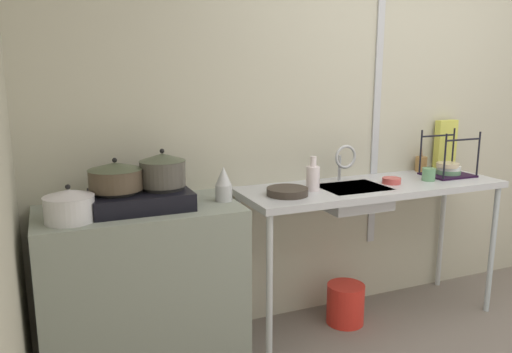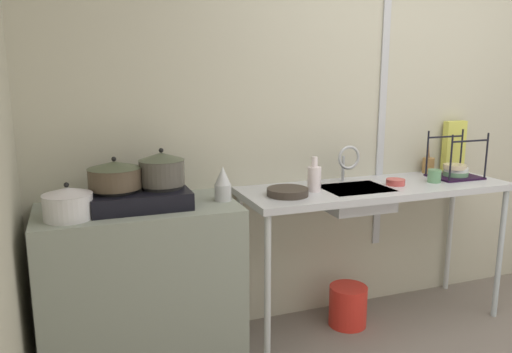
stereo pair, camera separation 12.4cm
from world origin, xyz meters
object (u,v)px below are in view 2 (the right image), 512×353
Objects in this scene: stove at (140,197)px; faucet at (348,159)px; pot_on_left_burner at (115,175)px; cup_by_rack at (434,176)px; small_bowl_on_drainboard at (396,182)px; cereal_box at (454,146)px; sink_basin at (355,198)px; dish_rack at (455,170)px; bottle_by_sink at (314,178)px; utensil_jar at (428,165)px; pot_beside_stove at (68,203)px; percolator at (223,184)px; bucket_on_floor at (348,306)px; pot_on_right_burner at (162,169)px; frying_pan at (288,192)px.

faucet is at bearing 5.13° from stove.
stove is 0.17m from pot_on_left_burner.
small_bowl_on_drainboard is at bearing 175.64° from cup_by_rack.
cereal_box is at bearing 5.82° from stove.
sink_basin is 1.66× the size of faucet.
stove is at bearing 178.89° from small_bowl_on_drainboard.
pot_on_left_burner is at bearing -179.55° from dish_rack.
bottle_by_sink is 1.00× the size of utensil_jar.
utensil_jar is at bearing 7.81° from pot_beside_stove.
sink_basin is at bearing 3.22° from pot_beside_stove.
pot_beside_stove is 0.77× the size of dish_rack.
percolator is at bearing -3.70° from stove.
pot_beside_stove is 1.24× the size of percolator.
bottle_by_sink reaches higher than bucket_on_floor.
cereal_box reaches higher than pot_beside_stove.
pot_on_right_burner is 1.17× the size of utensil_jar.
pot_beside_stove reaches higher than frying_pan.
frying_pan is 0.78× the size of dish_rack.
sink_basin is 1.95× the size of bottle_by_sink.
small_bowl_on_drainboard is at bearing -1.03° from pot_on_left_burner.
stove is 5.95× the size of cup_by_rack.
cereal_box is at bearing 7.45° from pot_beside_stove.
percolator is at bearing -179.28° from sink_basin.
bottle_by_sink is 0.58× the size of cereal_box.
percolator is 0.92× the size of utensil_jar.
cup_by_rack is at bearing -17.52° from faucet.
bottle_by_sink reaches higher than percolator.
bucket_on_floor is at bearing 0.20° from pot_on_left_burner.
percolator is 1.37m from cup_by_rack.
stove is at bearing -179.52° from dish_rack.
stove is at bearing 180.00° from pot_on_right_burner.
stove is 0.44m from percolator.
pot_on_left_burner is 1.14× the size of frying_pan.
utensil_jar is (0.71, 0.23, 0.12)m from sink_basin.
utensil_jar is at bearing 8.80° from percolator.
faucet reaches higher than cup_by_rack.
frying_pan is 0.67× the size of cereal_box.
stove is at bearing -176.97° from cereal_box.
frying_pan is at bearing -3.36° from stove.
pot_on_right_burner is at bearing 0.00° from pot_on_left_burner.
faucet is at bearing -175.99° from cereal_box.
small_bowl_on_drainboard is (0.73, 0.02, -0.00)m from frying_pan.
bottle_by_sink is at bearing 177.17° from sink_basin.
utensil_jar reaches higher than bucket_on_floor.
cereal_box is (2.53, 0.33, 0.10)m from pot_beside_stove.
dish_rack reaches higher than cup_by_rack.
dish_rack is at bearing 0.48° from stove.
pot_on_right_burner is 1.17m from faucet.
frying_pan is at bearing -173.41° from bucket_on_floor.
utensil_jar is (0.43, 0.24, 0.04)m from small_bowl_on_drainboard.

